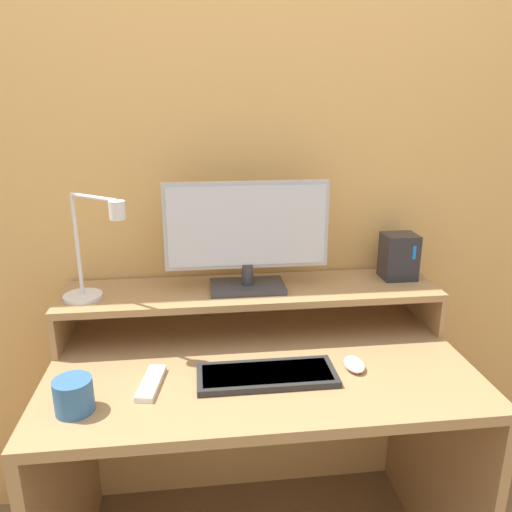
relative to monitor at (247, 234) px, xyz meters
The scene contains 10 objects.
wall_back 0.25m from the monitor, 85.53° to the left, with size 6.00×0.05×2.50m.
desk 0.58m from the monitor, 85.88° to the right, with size 1.20×0.67×0.75m.
monitor_shelf 0.20m from the monitor, 30.73° to the left, with size 1.20×0.27×0.15m.
monitor is the anchor object (origin of this frame).
desk_lamp 0.46m from the monitor, behind, with size 0.22×0.19×0.32m.
router_dock 0.53m from the monitor, ahead, with size 0.11×0.10×0.15m.
keyboard 0.43m from the monitor, 85.82° to the right, with size 0.38×0.15×0.02m.
mouse 0.50m from the monitor, 44.88° to the right, with size 0.06×0.09×0.03m.
remote_control 0.52m from the monitor, 134.32° to the right, with size 0.07×0.17×0.02m.
mug 0.67m from the monitor, 140.13° to the right, with size 0.09×0.09×0.09m.
Camera 1 is at (-0.16, -0.94, 1.47)m, focal length 35.00 mm.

